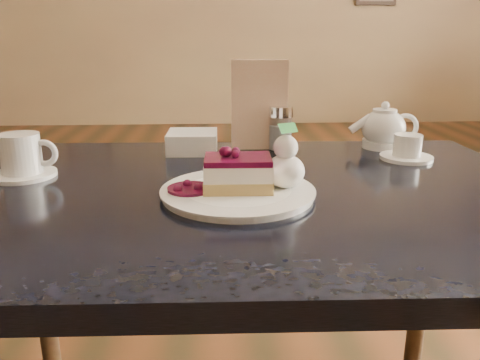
{
  "coord_description": "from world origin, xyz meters",
  "views": [
    {
      "loc": [
        -0.01,
        -0.51,
        0.98
      ],
      "look_at": [
        0.03,
        0.18,
        0.77
      ],
      "focal_mm": 35.0,
      "sensor_mm": 36.0,
      "label": 1
    }
  ],
  "objects_px": {
    "dessert_plate": "(238,193)",
    "cheesecake_slice": "(238,173)",
    "tea_set": "(387,133)",
    "main_table": "(237,226)",
    "coffee_set": "(22,158)"
  },
  "relations": [
    {
      "from": "dessert_plate",
      "to": "tea_set",
      "type": "xyz_separation_m",
      "value": [
        0.38,
        0.32,
        0.04
      ]
    },
    {
      "from": "main_table",
      "to": "cheesecake_slice",
      "type": "xyz_separation_m",
      "value": [
        -0.0,
        -0.05,
        0.12
      ]
    },
    {
      "from": "main_table",
      "to": "dessert_plate",
      "type": "bearing_deg",
      "value": -90.0
    },
    {
      "from": "dessert_plate",
      "to": "coffee_set",
      "type": "relative_size",
      "value": 1.93
    },
    {
      "from": "main_table",
      "to": "cheesecake_slice",
      "type": "distance_m",
      "value": 0.13
    },
    {
      "from": "main_table",
      "to": "coffee_set",
      "type": "height_order",
      "value": "coffee_set"
    },
    {
      "from": "main_table",
      "to": "tea_set",
      "type": "xyz_separation_m",
      "value": [
        0.37,
        0.28,
        0.12
      ]
    },
    {
      "from": "dessert_plate",
      "to": "tea_set",
      "type": "distance_m",
      "value": 0.5
    },
    {
      "from": "cheesecake_slice",
      "to": "dessert_plate",
      "type": "bearing_deg",
      "value": -92.35
    },
    {
      "from": "main_table",
      "to": "cheesecake_slice",
      "type": "bearing_deg",
      "value": -90.0
    },
    {
      "from": "dessert_plate",
      "to": "cheesecake_slice",
      "type": "relative_size",
      "value": 2.21
    },
    {
      "from": "dessert_plate",
      "to": "cheesecake_slice",
      "type": "xyz_separation_m",
      "value": [
        0.0,
        0.0,
        0.03
      ]
    },
    {
      "from": "cheesecake_slice",
      "to": "tea_set",
      "type": "xyz_separation_m",
      "value": [
        0.38,
        0.32,
        0.0
      ]
    },
    {
      "from": "main_table",
      "to": "dessert_plate",
      "type": "height_order",
      "value": "dessert_plate"
    },
    {
      "from": "dessert_plate",
      "to": "tea_set",
      "type": "height_order",
      "value": "tea_set"
    }
  ]
}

